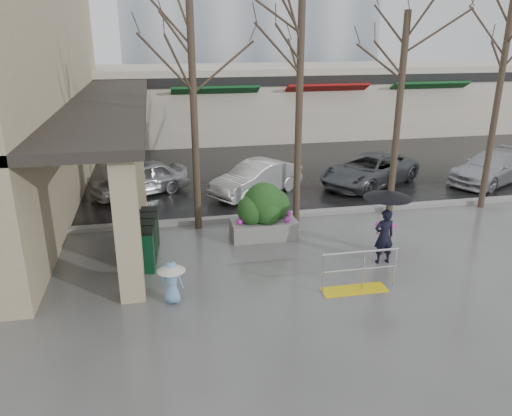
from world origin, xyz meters
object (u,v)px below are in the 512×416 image
object	(u,v)px
car_a	(139,179)
car_d	(492,167)
car_b	(257,178)
tree_west	(192,61)
woman	(386,216)
handrail	(358,276)
tree_midwest	(301,55)
news_boxes	(148,238)
planter	(264,211)
tree_east	(506,48)
child_blue	(172,277)
child_pink	(385,231)
car_c	(370,170)
tree_mideast	(403,66)

from	to	relation	value
car_a	car_d	size ratio (longest dim) A/B	0.85
car_b	tree_west	bearing A→B (deg)	-73.33
car_d	woman	bearing A→B (deg)	-76.88
handrail	tree_midwest	size ratio (longest dim) A/B	0.27
news_boxes	planter	bearing A→B (deg)	18.30
tree_west	planter	xyz separation A→B (m)	(1.87, -1.14, -4.27)
tree_east	planter	size ratio (longest dim) A/B	3.68
tree_west	car_d	xyz separation A→B (m)	(12.25, 2.66, -4.45)
child_blue	car_b	xyz separation A→B (m)	(3.49, 7.50, 0.00)
child_pink	tree_west	bearing A→B (deg)	-30.80
tree_west	car_b	distance (m)	5.92
handrail	car_c	xyz separation A→B (m)	(3.82, 8.09, 0.25)
tree_mideast	planter	world-z (taller)	tree_mideast
tree_midwest	car_a	distance (m)	7.86
handrail	tree_midwest	world-z (taller)	tree_midwest
tree_east	news_boxes	bearing A→B (deg)	-170.38
tree_mideast	woman	distance (m)	5.31
handrail	car_a	xyz separation A→B (m)	(-5.23, 8.66, 0.25)
car_b	car_c	bearing A→B (deg)	59.92
child_pink	child_blue	bearing A→B (deg)	14.56
woman	child_pink	size ratio (longest dim) A/B	1.91
planter	car_a	world-z (taller)	planter
tree_east	car_d	xyz separation A→B (m)	(2.25, 2.66, -4.75)
handrail	planter	distance (m)	3.98
tree_west	car_a	bearing A→B (deg)	115.85
tree_west	child_pink	world-z (taller)	tree_west
child_pink	car_a	xyz separation A→B (m)	(-6.83, 6.72, 0.01)
tree_mideast	car_d	bearing A→B (deg)	24.85
child_blue	car_a	bearing A→B (deg)	-69.16
child_pink	planter	world-z (taller)	planter
woman	child_blue	xyz separation A→B (m)	(-5.61, -1.00, -0.70)
tree_west	child_pink	size ratio (longest dim) A/B	6.28
woman	car_d	xyz separation A→B (m)	(7.64, 6.16, -0.70)
car_b	car_a	bearing A→B (deg)	-134.83
tree_mideast	planter	size ratio (longest dim) A/B	3.32
tree_east	woman	size ratio (longest dim) A/B	3.49
tree_midwest	car_b	size ratio (longest dim) A/B	1.83
tree_west	car_b	size ratio (longest dim) A/B	1.78
tree_east	car_c	distance (m)	6.43
tree_midwest	tree_mideast	world-z (taller)	tree_midwest
car_d	car_c	bearing A→B (deg)	-122.86
child_pink	car_c	xyz separation A→B (m)	(2.23, 6.15, 0.01)
news_boxes	tree_east	bearing A→B (deg)	14.36
child_blue	car_b	distance (m)	8.27
child_blue	news_boxes	size ratio (longest dim) A/B	0.49
news_boxes	car_d	size ratio (longest dim) A/B	0.48
child_pink	car_b	xyz separation A→B (m)	(-2.47, 5.86, 0.01)
tree_midwest	news_boxes	xyz separation A→B (m)	(-4.73, -1.96, -4.66)
tree_mideast	tree_west	bearing A→B (deg)	-180.00
handrail	car_d	bearing A→B (deg)	40.01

